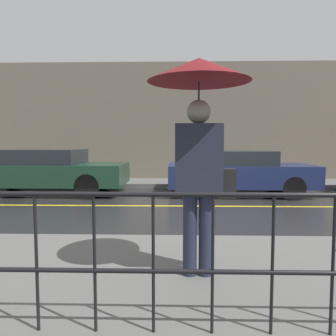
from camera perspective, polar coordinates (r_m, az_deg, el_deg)
name	(u,v)px	position (r m, az deg, el deg)	size (l,w,h in m)	color
ground_plane	(196,206)	(8.01, 4.97, -6.64)	(80.00, 80.00, 0.00)	#262628
sidewalk_near	(220,278)	(3.77, 9.12, -18.47)	(28.00, 2.78, 0.15)	#60605E
sidewalk_far	(190,183)	(11.86, 3.86, -2.63)	(28.00, 1.81, 0.15)	#60605E
lane_marking	(196,206)	(8.01, 4.97, -6.61)	(25.20, 0.12, 0.01)	gold
building_storefront	(189,123)	(12.84, 3.73, 7.86)	(28.00, 0.30, 4.60)	#706656
railing_foreground	(243,245)	(2.47, 12.89, -12.91)	(12.00, 0.04, 1.04)	black
pedestrian	(199,109)	(3.39, 5.46, 10.13)	(1.05, 1.05, 2.24)	#23283D
car_dark_green	(45,170)	(10.46, -20.68, -0.37)	(4.73, 1.91, 1.33)	#193828
car_navy	(238,172)	(9.85, 12.12, -0.61)	(4.16, 1.92, 1.30)	#19234C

